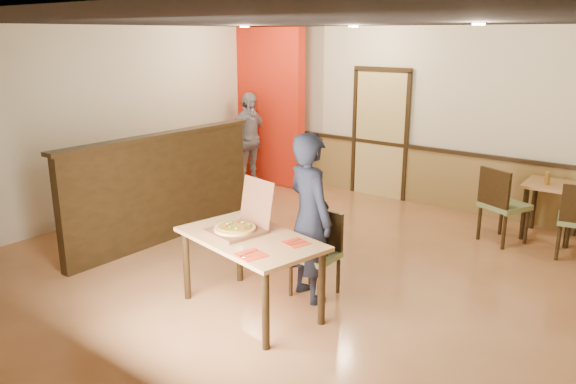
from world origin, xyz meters
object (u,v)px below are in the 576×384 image
at_px(diner, 310,217).
at_px(condiment, 547,178).
at_px(diner_chair, 318,250).
at_px(pizza_box, 239,226).
at_px(main_table, 250,247).
at_px(side_table, 553,196).
at_px(passerby, 249,140).
at_px(side_chair_left, 501,202).

distance_m(diner, condiment, 3.64).
bearing_deg(diner, diner_chair, -73.03).
relative_size(diner_chair, pizza_box, 1.39).
height_order(main_table, side_table, main_table).
xyz_separation_m(diner_chair, condiment, (1.45, 3.19, 0.36)).
distance_m(diner, pizza_box, 0.73).
relative_size(passerby, pizza_box, 2.65).
height_order(side_chair_left, condiment, side_chair_left).
bearing_deg(diner, pizza_box, 74.50).
height_order(main_table, passerby, passerby).
relative_size(side_chair_left, side_table, 1.34).
height_order(side_chair_left, side_table, side_chair_left).
bearing_deg(diner, side_table, -91.31).
distance_m(side_table, condiment, 0.29).
bearing_deg(passerby, diner_chair, -123.02).
bearing_deg(diner, main_table, 88.49).
height_order(side_chair_left, diner, diner).
distance_m(pizza_box, condiment, 4.35).
relative_size(diner, passerby, 1.04).
relative_size(side_chair_left, pizza_box, 1.60).
relative_size(diner_chair, condiment, 5.27).
bearing_deg(main_table, diner, 77.00).
bearing_deg(pizza_box, passerby, 141.45).
relative_size(side_table, passerby, 0.45).
xyz_separation_m(diner, condiment, (1.46, 3.33, -0.04)).
relative_size(diner, pizza_box, 2.76).
bearing_deg(pizza_box, diner_chair, 68.04).
xyz_separation_m(diner_chair, side_table, (1.52, 3.30, 0.10)).
bearing_deg(passerby, condiment, -80.33).
distance_m(side_table, pizza_box, 4.49).
bearing_deg(diner, side_chair_left, -87.73).
bearing_deg(passerby, main_table, -132.05).
distance_m(main_table, diner, 0.70).
bearing_deg(condiment, side_chair_left, -129.37).
distance_m(main_table, side_table, 4.44).
xyz_separation_m(diner, passerby, (-3.52, 3.02, -0.03)).
relative_size(main_table, side_chair_left, 1.58).
xyz_separation_m(main_table, passerby, (-3.25, 3.63, 0.17)).
bearing_deg(side_table, passerby, -175.21).
xyz_separation_m(side_chair_left, side_table, (0.48, 0.62, 0.03)).
height_order(diner_chair, pizza_box, pizza_box).
distance_m(diner_chair, passerby, 4.57).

